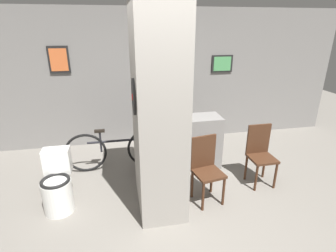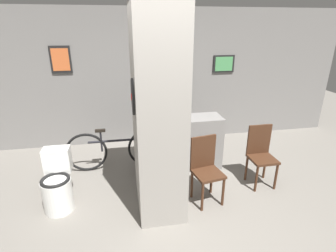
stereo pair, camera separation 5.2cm
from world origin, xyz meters
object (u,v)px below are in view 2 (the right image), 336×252
object	(u,v)px
chair_near_pillar	(206,167)
chair_by_doorway	(261,153)
toilet	(58,185)
bottle_tall	(180,114)
bicycle	(118,149)

from	to	relation	value
chair_near_pillar	chair_by_doorway	bearing A→B (deg)	4.18
chair_by_doorway	chair_near_pillar	bearing A→B (deg)	-165.70
toilet	chair_by_doorway	size ratio (longest dim) A/B	0.85
chair_by_doorway	bottle_tall	size ratio (longest dim) A/B	3.30
chair_near_pillar	bicycle	bearing A→B (deg)	127.09
toilet	chair_near_pillar	size ratio (longest dim) A/B	0.85
bicycle	bottle_tall	distance (m)	1.21
toilet	bottle_tall	xyz separation A→B (m)	(1.78, 0.68, 0.65)
chair_by_doorway	bottle_tall	xyz separation A→B (m)	(-1.10, 0.60, 0.49)
bottle_tall	chair_near_pillar	bearing A→B (deg)	-78.80
bicycle	bottle_tall	world-z (taller)	bottle_tall
bicycle	bottle_tall	bearing A→B (deg)	-12.12
toilet	bottle_tall	distance (m)	2.01
chair_by_doorway	toilet	bearing A→B (deg)	-178.96
chair_by_doorway	bicycle	xyz separation A→B (m)	(-2.11, 0.82, -0.15)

